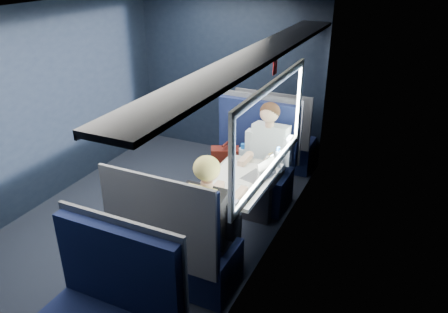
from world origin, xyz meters
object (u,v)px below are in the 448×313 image
at_px(table, 236,185).
at_px(cup, 269,161).
at_px(seat_bay_far, 177,249).
at_px(man, 266,154).
at_px(seat_bay_near, 250,167).
at_px(seat_row_front, 276,141).
at_px(woman, 210,216).
at_px(bottle_small, 278,158).
at_px(laptop, 261,173).

bearing_deg(table, cup, 65.68).
height_order(seat_bay_far, man, man).
height_order(table, seat_bay_near, seat_bay_near).
distance_m(seat_bay_far, seat_row_front, 2.67).
bearing_deg(woman, cup, 83.73).
bearing_deg(seat_bay_far, seat_bay_near, 90.36).
height_order(table, seat_row_front, seat_row_front).
bearing_deg(seat_bay_near, table, -77.43).
bearing_deg(seat_row_front, seat_bay_far, -90.00).
height_order(seat_row_front, bottle_small, seat_row_front).
distance_m(seat_bay_near, laptop, 0.96).
height_order(woman, cup, woman).
height_order(seat_row_front, laptop, seat_row_front).
relative_size(bottle_small, cup, 2.64).
bearing_deg(laptop, man, 105.23).
xyz_separation_m(seat_bay_near, seat_row_front, (0.01, 0.93, -0.01)).
bearing_deg(bottle_small, laptop, -102.29).
bearing_deg(cup, seat_bay_far, -106.07).
bearing_deg(bottle_small, man, 127.51).
xyz_separation_m(table, seat_bay_near, (-0.19, 0.87, -0.24)).
xyz_separation_m(woman, laptop, (0.16, 0.80, 0.07)).
bearing_deg(cup, seat_row_front, 105.27).
relative_size(seat_row_front, woman, 0.88).
distance_m(table, laptop, 0.29).
relative_size(seat_bay_far, seat_row_front, 1.09).
height_order(seat_bay_far, woman, woman).
relative_size(table, man, 0.76).
xyz_separation_m(seat_bay_near, cup, (0.39, -0.44, 0.36)).
height_order(man, bottle_small, man).
bearing_deg(cup, man, 114.41).
xyz_separation_m(table, laptop, (0.23, 0.10, 0.14)).
bearing_deg(bottle_small, table, -126.70).
bearing_deg(man, table, -95.52).
distance_m(seat_bay_far, man, 1.62).
xyz_separation_m(seat_bay_near, seat_bay_far, (0.01, -1.74, -0.01)).
bearing_deg(cup, table, -114.32).
relative_size(seat_bay_near, laptop, 3.82).
distance_m(seat_row_front, man, 1.17).
distance_m(woman, cup, 1.14).
relative_size(seat_bay_near, cup, 14.35).
relative_size(woman, laptop, 4.00).
relative_size(seat_bay_near, man, 0.95).
bearing_deg(laptop, seat_bay_near, 118.86).
height_order(man, woman, same).
bearing_deg(cup, seat_bay_near, 131.01).
distance_m(seat_row_front, laptop, 1.79).
distance_m(table, seat_bay_near, 0.92).
bearing_deg(bottle_small, seat_bay_far, -110.64).
height_order(table, seat_bay_far, seat_bay_far).
distance_m(laptop, bottle_small, 0.31).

